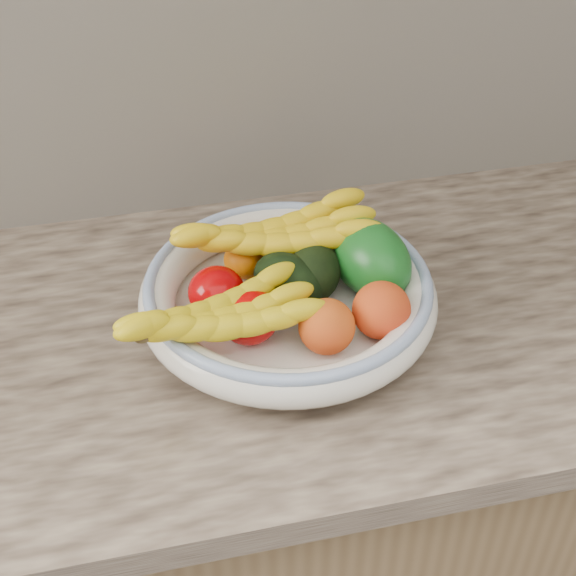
{
  "coord_description": "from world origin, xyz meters",
  "views": [
    {
      "loc": [
        -0.18,
        0.87,
        1.61
      ],
      "look_at": [
        0.0,
        1.66,
        0.96
      ],
      "focal_mm": 50.0,
      "sensor_mm": 36.0,
      "label": 1
    }
  ],
  "objects_px": {
    "fruit_bowl": "(288,295)",
    "banana_bunch_back": "(275,240)",
    "green_mango": "(370,258)",
    "banana_bunch_front": "(219,321)"
  },
  "relations": [
    {
      "from": "fruit_bowl",
      "to": "green_mango",
      "type": "height_order",
      "value": "green_mango"
    },
    {
      "from": "fruit_bowl",
      "to": "banana_bunch_back",
      "type": "relative_size",
      "value": 1.33
    },
    {
      "from": "fruit_bowl",
      "to": "banana_bunch_front",
      "type": "xyz_separation_m",
      "value": [
        -0.1,
        -0.07,
        0.03
      ]
    },
    {
      "from": "banana_bunch_front",
      "to": "green_mango",
      "type": "bearing_deg",
      "value": 8.74
    },
    {
      "from": "green_mango",
      "to": "banana_bunch_back",
      "type": "distance_m",
      "value": 0.13
    },
    {
      "from": "fruit_bowl",
      "to": "green_mango",
      "type": "distance_m",
      "value": 0.12
    },
    {
      "from": "fruit_bowl",
      "to": "banana_bunch_back",
      "type": "distance_m",
      "value": 0.08
    },
    {
      "from": "fruit_bowl",
      "to": "banana_bunch_front",
      "type": "relative_size",
      "value": 1.47
    },
    {
      "from": "green_mango",
      "to": "banana_bunch_back",
      "type": "bearing_deg",
      "value": 138.96
    },
    {
      "from": "banana_bunch_front",
      "to": "banana_bunch_back",
      "type": "bearing_deg",
      "value": 41.68
    }
  ]
}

